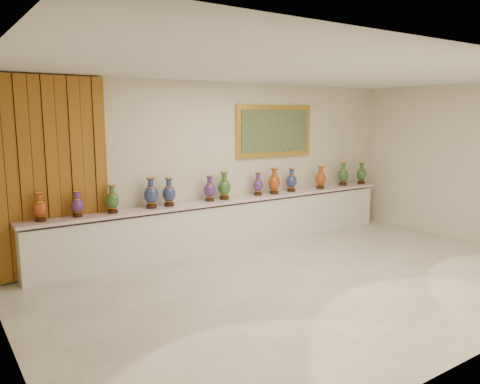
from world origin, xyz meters
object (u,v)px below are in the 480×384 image
Objects in this scene: vase_0 at (40,208)px; vase_2 at (112,200)px; counter at (230,223)px; vase_1 at (77,205)px.

vase_2 is (1.05, -0.02, 0.01)m from vase_0.
vase_2 is (-2.21, -0.04, 0.66)m from counter.
counter is at bearing 0.57° from vase_1.
vase_0 is at bearing -179.59° from counter.
vase_0 is 1.05m from vase_2.
vase_0 is at bearing 179.59° from vase_1.
vase_1 is at bearing -179.43° from counter.
counter is 3.33m from vase_0.
counter is 18.19× the size of vase_1.
vase_2 reaches higher than vase_1.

